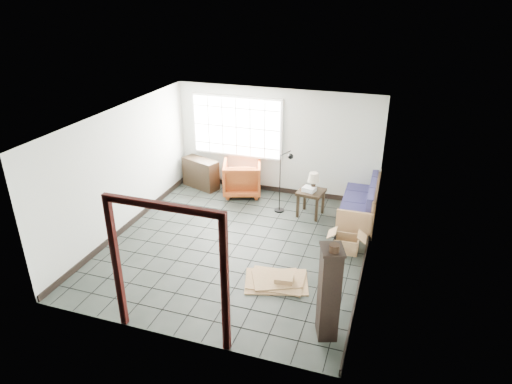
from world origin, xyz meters
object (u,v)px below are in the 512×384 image
(tall_shelf, at_px, (329,292))
(armchair, at_px, (242,176))
(futon_sofa, at_px, (362,204))
(side_table, at_px, (311,195))

(tall_shelf, bearing_deg, armchair, 105.08)
(futon_sofa, distance_m, side_table, 1.15)
(side_table, height_order, tall_shelf, tall_shelf)
(armchair, distance_m, side_table, 1.95)
(tall_shelf, bearing_deg, side_table, 86.94)
(futon_sofa, bearing_deg, tall_shelf, -91.89)
(armchair, height_order, tall_shelf, tall_shelf)
(side_table, bearing_deg, armchair, 161.89)
(side_table, bearing_deg, tall_shelf, -74.26)
(side_table, relative_size, tall_shelf, 0.41)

